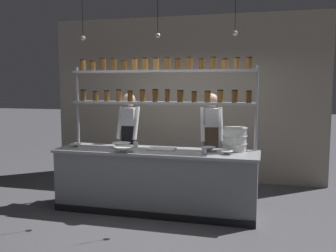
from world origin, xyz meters
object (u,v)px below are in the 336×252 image
prep_bowl_far_left (227,153)px  chef_left (129,137)px  chef_center (211,138)px  serving_cup_front (136,145)px  prep_bowl_center_back (209,149)px  prep_bowl_center_front (124,149)px  serving_cup_by_board (204,151)px  prep_bowl_near_left (121,145)px  prep_bowl_near_right (76,145)px  spice_shelf_unit (161,87)px  cutting_board (162,149)px  container_stack (235,139)px

prep_bowl_far_left → chef_left: bearing=156.9°
chef_center → serving_cup_front: (-1.08, -0.63, -0.05)m
prep_bowl_center_back → serving_cup_front: bearing=177.4°
prep_bowl_center_front → serving_cup_by_board: bearing=5.0°
prep_bowl_near_left → prep_bowl_near_right: size_ratio=1.68×
prep_bowl_center_front → spice_shelf_unit: bearing=56.9°
chef_left → serving_cup_front: size_ratio=20.65×
prep_bowl_far_left → chef_center: bearing=111.6°
prep_bowl_center_front → serving_cup_front: 0.43m
spice_shelf_unit → chef_left: bearing=153.5°
prep_bowl_near_right → serving_cup_by_board: serving_cup_by_board is taller
prep_bowl_far_left → serving_cup_by_board: bearing=-161.9°
chef_left → prep_bowl_center_front: size_ratio=5.89×
prep_bowl_far_left → serving_cup_by_board: serving_cup_by_board is taller
cutting_board → serving_cup_front: serving_cup_front is taller
chef_center → prep_bowl_center_back: (0.06, -0.69, -0.06)m
spice_shelf_unit → serving_cup_front: spice_shelf_unit is taller
chef_left → container_stack: size_ratio=4.72×
serving_cup_front → prep_bowl_center_back: bearing=-2.6°
spice_shelf_unit → serving_cup_front: bearing=-154.9°
serving_cup_by_board → cutting_board: bearing=162.2°
chef_left → chef_center: size_ratio=1.00×
prep_bowl_near_left → prep_bowl_center_back: 1.33m
chef_left → container_stack: bearing=-13.2°
prep_bowl_center_front → prep_bowl_far_left: size_ratio=1.61×
chef_left → serving_cup_by_board: size_ratio=17.03×
chef_center → container_stack: chef_center is taller
chef_center → serving_cup_by_board: (0.04, -0.96, -0.04)m
spice_shelf_unit → prep_bowl_center_front: 1.13m
container_stack → prep_bowl_far_left: container_stack is taller
serving_cup_front → cutting_board: bearing=-14.1°
spice_shelf_unit → container_stack: size_ratio=7.88×
chef_left → serving_cup_front: 0.58m
prep_bowl_near_left → serving_cup_front: serving_cup_front is taller
spice_shelf_unit → prep_bowl_near_right: (-1.28, -0.36, -0.90)m
spice_shelf_unit → prep_bowl_center_back: (0.77, -0.22, -0.89)m
prep_bowl_center_back → serving_cup_front: (-1.14, 0.05, 0.01)m
serving_cup_front → serving_cup_by_board: bearing=-16.4°
chef_left → container_stack: (1.79, -0.41, 0.08)m
cutting_board → prep_bowl_near_left: (-0.64, -0.01, 0.03)m
cutting_board → prep_bowl_far_left: prep_bowl_far_left is taller
spice_shelf_unit → container_stack: 1.36m
prep_bowl_center_front → prep_bowl_center_back: size_ratio=1.36×
cutting_board → prep_bowl_center_back: prep_bowl_center_back is taller
prep_bowl_far_left → container_stack: bearing=75.5°
prep_bowl_center_back → prep_bowl_far_left: 0.33m
spice_shelf_unit → prep_bowl_center_back: 1.20m
prep_bowl_center_back → prep_bowl_far_left: bearing=-32.3°
container_stack → chef_left: bearing=167.1°
spice_shelf_unit → prep_bowl_near_left: size_ratio=9.79×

